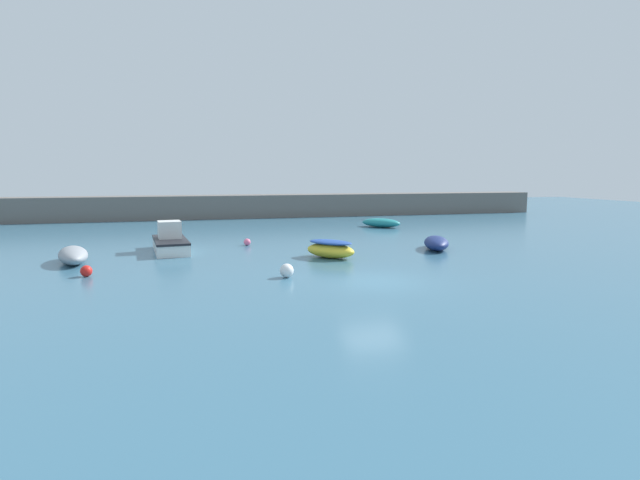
# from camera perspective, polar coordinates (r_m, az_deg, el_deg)

# --- Properties ---
(ground_plane) EXTENTS (120.00, 120.00, 0.20)m
(ground_plane) POSITION_cam_1_polar(r_m,az_deg,el_deg) (20.59, 6.16, -5.00)
(ground_plane) COLOR #38667F
(harbor_breakwater) EXTENTS (59.48, 3.09, 2.23)m
(harbor_breakwater) POSITION_cam_1_polar(r_m,az_deg,el_deg) (50.57, -6.58, 3.90)
(harbor_breakwater) COLOR #66605B
(harbor_breakwater) RESTS_ON ground_plane
(rowboat_white_midwater) EXTENTS (2.57, 3.61, 0.77)m
(rowboat_white_midwater) POSITION_cam_1_polar(r_m,az_deg,el_deg) (29.60, 13.15, -0.33)
(rowboat_white_midwater) COLOR navy
(rowboat_white_midwater) RESTS_ON ground_plane
(rowboat_blue_near) EXTENTS (2.08, 3.74, 0.82)m
(rowboat_blue_near) POSITION_cam_1_polar(r_m,az_deg,el_deg) (27.25, -26.39, -1.55)
(rowboat_blue_near) COLOR gray
(rowboat_blue_near) RESTS_ON ground_plane
(rowboat_with_red_cover) EXTENTS (2.87, 3.02, 0.94)m
(rowboat_with_red_cover) POSITION_cam_1_polar(r_m,az_deg,el_deg) (26.03, 1.20, -1.01)
(rowboat_with_red_cover) COLOR yellow
(rowboat_with_red_cover) RESTS_ON ground_plane
(open_tender_yellow) EXTENTS (3.36, 3.42, 0.73)m
(open_tender_yellow) POSITION_cam_1_polar(r_m,az_deg,el_deg) (41.02, 6.99, 1.96)
(open_tender_yellow) COLOR teal
(open_tender_yellow) RESTS_ON ground_plane
(motorboat_with_cabin) EXTENTS (2.23, 4.80, 1.70)m
(motorboat_with_cabin) POSITION_cam_1_polar(r_m,az_deg,el_deg) (29.34, -16.74, -0.19)
(motorboat_with_cabin) COLOR white
(motorboat_with_cabin) RESTS_ON ground_plane
(mooring_buoy_pink) EXTENTS (0.42, 0.42, 0.42)m
(mooring_buoy_pink) POSITION_cam_1_polar(r_m,az_deg,el_deg) (30.77, -8.32, -0.23)
(mooring_buoy_pink) COLOR #EA668C
(mooring_buoy_pink) RESTS_ON ground_plane
(mooring_buoy_red) EXTENTS (0.49, 0.49, 0.49)m
(mooring_buoy_red) POSITION_cam_1_polar(r_m,az_deg,el_deg) (23.54, -25.15, -3.23)
(mooring_buoy_red) COLOR red
(mooring_buoy_red) RESTS_ON ground_plane
(mooring_buoy_white) EXTENTS (0.59, 0.59, 0.59)m
(mooring_buoy_white) POSITION_cam_1_polar(r_m,az_deg,el_deg) (21.19, -3.83, -3.51)
(mooring_buoy_white) COLOR white
(mooring_buoy_white) RESTS_ON ground_plane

